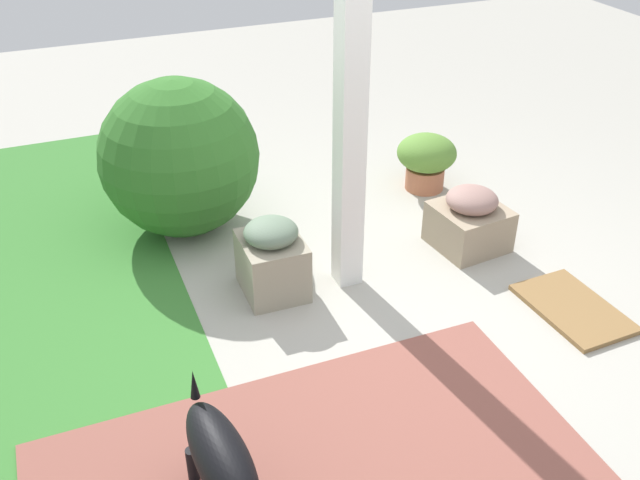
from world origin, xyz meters
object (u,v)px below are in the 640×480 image
(stone_planter_nearest, at_px, (469,220))
(dog, at_px, (226,466))
(stone_planter_mid, at_px, (272,259))
(porch_pillar, at_px, (351,106))
(terracotta_pot_broad, at_px, (426,158))
(doormat, at_px, (573,308))
(round_shrub, at_px, (179,157))

(stone_planter_nearest, height_order, dog, dog)
(stone_planter_mid, height_order, dog, dog)
(porch_pillar, relative_size, terracotta_pot_broad, 5.12)
(dog, relative_size, doormat, 1.19)
(round_shrub, distance_m, doormat, 2.59)
(stone_planter_nearest, distance_m, doormat, 0.87)
(dog, distance_m, doormat, 2.30)
(stone_planter_nearest, relative_size, dog, 0.61)
(stone_planter_nearest, bearing_deg, terracotta_pot_broad, -9.43)
(doormat, bearing_deg, round_shrub, 46.22)
(stone_planter_mid, height_order, doormat, stone_planter_mid)
(porch_pillar, bearing_deg, round_shrub, 37.64)
(dog, height_order, doormat, dog)
(round_shrub, bearing_deg, stone_planter_mid, -161.66)
(stone_planter_nearest, distance_m, terracotta_pot_broad, 0.83)
(porch_pillar, xyz_separation_m, stone_planter_nearest, (0.06, -0.88, -0.93))
(stone_planter_mid, xyz_separation_m, terracotta_pot_broad, (0.82, -1.47, 0.02))
(terracotta_pot_broad, bearing_deg, doormat, -178.13)
(stone_planter_mid, xyz_separation_m, doormat, (-0.83, -1.52, -0.21))
(terracotta_pot_broad, bearing_deg, dog, 136.50)
(round_shrub, bearing_deg, porch_pillar, -142.36)
(dog, bearing_deg, stone_planter_nearest, -54.30)
(doormat, bearing_deg, dog, 105.49)
(stone_planter_mid, bearing_deg, doormat, -118.57)
(round_shrub, height_order, doormat, round_shrub)
(porch_pillar, height_order, terracotta_pot_broad, porch_pillar)
(stone_planter_nearest, relative_size, round_shrub, 0.45)
(porch_pillar, xyz_separation_m, doormat, (-0.77, -1.07, -1.10))
(stone_planter_nearest, xyz_separation_m, doormat, (-0.83, -0.19, -0.17))
(porch_pillar, relative_size, stone_planter_nearest, 4.76)
(stone_planter_nearest, distance_m, round_shrub, 1.91)
(round_shrub, xyz_separation_m, terracotta_pot_broad, (-0.11, -1.78, -0.27))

